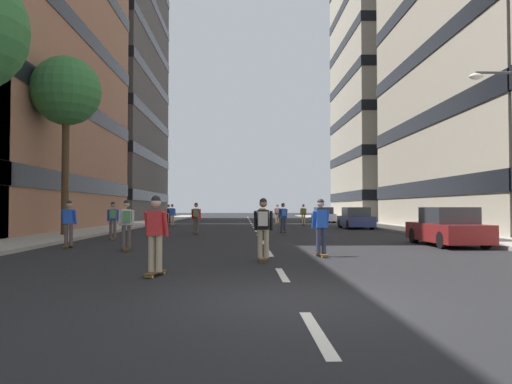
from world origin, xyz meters
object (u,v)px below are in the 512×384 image
object	(u,v)px
parked_car_near	(323,215)
skater_3	(277,213)
parked_car_mid	(447,228)
skater_12	(69,221)
skater_7	(303,213)
parked_car_far	(356,219)
skater_0	(321,225)
skater_10	(172,214)
skater_11	(262,215)
skater_4	(169,213)
skater_6	(283,216)
street_tree_mid	(66,92)
skater_2	(263,225)
skater_1	(113,218)
skater_8	(126,222)
skater_5	(196,216)
skater_9	(156,231)

from	to	relation	value
parked_car_near	skater_3	bearing A→B (deg)	-146.79
parked_car_mid	skater_12	distance (m)	14.63
parked_car_near	skater_7	distance (m)	7.51
parked_car_near	parked_car_far	bearing A→B (deg)	-90.00
skater_0	skater_10	size ratio (longest dim) A/B	1.00
skater_11	skater_4	bearing A→B (deg)	124.40
parked_car_far	skater_6	bearing A→B (deg)	-135.93
skater_4	skater_11	xyz separation A→B (m)	(7.98, -11.65, -0.03)
skater_7	skater_11	size ratio (longest dim) A/B	1.00
street_tree_mid	skater_2	size ratio (longest dim) A/B	5.12
street_tree_mid	skater_7	world-z (taller)	street_tree_mid
parked_car_near	parked_car_mid	world-z (taller)	same
parked_car_far	street_tree_mid	world-z (taller)	street_tree_mid
street_tree_mid	skater_6	size ratio (longest dim) A/B	5.12
skater_2	skater_1	bearing A→B (deg)	125.65
skater_8	skater_12	size ratio (longest dim) A/B	1.00
skater_8	parked_car_far	bearing A→B (deg)	54.72
skater_4	street_tree_mid	bearing A→B (deg)	-97.15
skater_2	skater_8	bearing A→B (deg)	143.58
skater_6	skater_10	bearing A→B (deg)	128.14
skater_3	skater_7	distance (m)	4.25
skater_12	skater_3	bearing A→B (deg)	69.48
skater_7	skater_8	world-z (taller)	same
skater_5	skater_3	bearing A→B (deg)	70.92
parked_car_far	street_tree_mid	size ratio (longest dim) A/B	0.48
skater_7	skater_8	distance (m)	25.50
skater_6	skater_12	distance (m)	13.70
skater_10	skater_11	xyz separation A→B (m)	(6.98, -6.89, 0.00)
street_tree_mid	skater_1	size ratio (longest dim) A/B	5.12
parked_car_near	parked_car_far	distance (m)	13.52
skater_5	skater_0	bearing A→B (deg)	-68.39
skater_1	skater_12	distance (m)	4.54
skater_2	skater_11	xyz separation A→B (m)	(0.76, 18.53, -0.03)
parked_car_mid	skater_4	world-z (taller)	skater_4
skater_9	skater_4	bearing A→B (deg)	98.12
skater_11	skater_12	distance (m)	15.85
skater_1	skater_6	world-z (taller)	same
skater_5	skater_7	bearing A→B (deg)	59.42
skater_0	skater_3	size ratio (longest dim) A/B	1.00
skater_4	skater_10	world-z (taller)	same
skater_1	skater_9	xyz separation A→B (m)	(4.15, -12.07, -0.03)
skater_5	skater_11	bearing A→B (deg)	49.37
skater_5	skater_8	size ratio (longest dim) A/B	1.00
skater_9	skater_10	bearing A→B (deg)	97.48
parked_car_mid	skater_8	xyz separation A→B (m)	(-12.14, -1.85, 0.32)
skater_1	skater_5	world-z (taller)	same
parked_car_near	skater_1	bearing A→B (deg)	-119.73
skater_6	skater_7	bearing A→B (deg)	77.09
skater_1	skater_10	xyz separation A→B (m)	(0.44, 16.14, -0.03)
skater_2	skater_4	size ratio (longest dim) A/B	1.00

